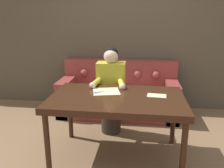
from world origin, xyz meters
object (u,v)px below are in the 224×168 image
Objects in this scene: dining_table at (117,102)px; person at (111,91)px; couch at (119,95)px; scissors at (100,92)px.

person reaches higher than dining_table.
couch reaches higher than scissors.
dining_table is at bearing -26.97° from scissors.
couch is (-0.12, 1.35, -0.38)m from dining_table.
couch is 1.58× the size of person.
scissors is at bearing 153.03° from dining_table.
scissors is at bearing -96.91° from person.
dining_table is at bearing -84.94° from couch.
couch reaches higher than dining_table.
dining_table is 1.21× the size of person.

